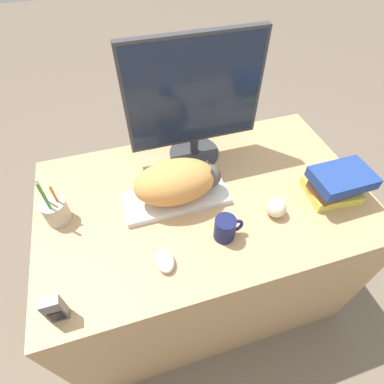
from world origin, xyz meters
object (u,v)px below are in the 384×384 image
(keyboard, at_px, (176,198))
(book_stack, at_px, (338,184))
(computer_mouse, at_px, (165,261))
(cat, at_px, (178,181))
(baseball, at_px, (276,208))
(coffee_mug, at_px, (226,228))
(phone, at_px, (55,309))
(monitor, at_px, (195,99))
(pen_cup, at_px, (56,211))

(keyboard, relative_size, book_stack, 1.77)
(keyboard, xyz_separation_m, computer_mouse, (-0.10, -0.25, 0.01))
(cat, relative_size, baseball, 4.46)
(cat, height_order, computer_mouse, cat)
(baseball, bearing_deg, keyboard, 152.95)
(coffee_mug, relative_size, phone, 0.97)
(baseball, height_order, book_stack, book_stack)
(keyboard, distance_m, baseball, 0.37)
(coffee_mug, xyz_separation_m, book_stack, (0.47, 0.05, 0.02))
(baseball, xyz_separation_m, phone, (-0.77, -0.16, 0.02))
(cat, xyz_separation_m, book_stack, (0.58, -0.15, -0.04))
(coffee_mug, height_order, phone, phone)
(computer_mouse, relative_size, phone, 0.82)
(keyboard, bearing_deg, computer_mouse, -112.59)
(phone, bearing_deg, computer_mouse, 13.12)
(phone, bearing_deg, cat, 36.33)
(monitor, xyz_separation_m, baseball, (0.19, -0.41, -0.24))
(cat, bearing_deg, monitor, 60.37)
(coffee_mug, xyz_separation_m, baseball, (0.21, 0.04, -0.01))
(phone, bearing_deg, monitor, 44.17)
(pen_cup, bearing_deg, baseball, -15.17)
(computer_mouse, distance_m, book_stack, 0.70)
(pen_cup, bearing_deg, computer_mouse, -41.31)
(computer_mouse, distance_m, coffee_mug, 0.23)
(monitor, height_order, pen_cup, monitor)
(book_stack, bearing_deg, monitor, 139.00)
(keyboard, xyz_separation_m, pen_cup, (-0.43, 0.04, 0.04))
(baseball, bearing_deg, pen_cup, 164.83)
(monitor, height_order, baseball, monitor)
(pen_cup, xyz_separation_m, book_stack, (1.02, -0.19, 0.02))
(coffee_mug, relative_size, book_stack, 0.47)
(monitor, height_order, computer_mouse, monitor)
(keyboard, distance_m, computer_mouse, 0.27)
(computer_mouse, bearing_deg, cat, 65.19)
(computer_mouse, xyz_separation_m, baseball, (0.44, 0.08, 0.02))
(monitor, bearing_deg, baseball, -65.14)
(monitor, bearing_deg, coffee_mug, -93.19)
(monitor, relative_size, pen_cup, 2.54)
(phone, bearing_deg, keyboard, 37.06)
(baseball, bearing_deg, coffee_mug, -170.04)
(cat, xyz_separation_m, pen_cup, (-0.44, 0.04, -0.06))
(phone, height_order, book_stack, book_stack)
(cat, xyz_separation_m, monitor, (0.13, 0.24, 0.18))
(keyboard, xyz_separation_m, book_stack, (0.59, -0.15, 0.05))
(coffee_mug, distance_m, baseball, 0.22)
(pen_cup, bearing_deg, monitor, 18.85)
(pen_cup, relative_size, book_stack, 0.93)
(computer_mouse, bearing_deg, pen_cup, 138.69)
(monitor, relative_size, baseball, 7.27)
(baseball, bearing_deg, phone, -168.38)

